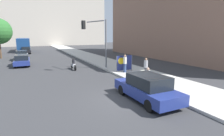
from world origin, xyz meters
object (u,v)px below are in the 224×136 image
motorcycle_on_road (73,65)px  pedestrian_behind (125,63)px  protest_banner (124,63)px  parked_car_curbside (147,88)px  traffic_light_pole (98,35)px  jogger_on_sidewalk (146,67)px  city_bus_on_road (24,44)px  car_on_road_midblock (22,55)px  car_on_road_nearest (22,60)px  car_on_road_distant (26,50)px  seated_protester (148,75)px

motorcycle_on_road → pedestrian_behind: bearing=-48.0°
pedestrian_behind → protest_banner: (0.21, 0.50, -0.04)m
parked_car_curbside → protest_banner: bearing=70.2°
motorcycle_on_road → traffic_light_pole: bearing=-32.7°
protest_banner → traffic_light_pole: 4.16m
jogger_on_sidewalk → pedestrian_behind: bearing=-97.9°
pedestrian_behind → traffic_light_pole: traffic_light_pole is taller
parked_car_curbside → city_bus_on_road: size_ratio=0.42×
parked_car_curbside → motorcycle_on_road: bearing=98.2°
city_bus_on_road → car_on_road_midblock: bearing=-90.3°
parked_car_curbside → car_on_road_midblock: size_ratio=1.01×
car_on_road_nearest → car_on_road_distant: bearing=88.7°
jogger_on_sidewalk → traffic_light_pole: 6.52m
jogger_on_sidewalk → car_on_road_nearest: size_ratio=0.35×
seated_protester → pedestrian_behind: bearing=94.8°
car_on_road_midblock → car_on_road_nearest: bearing=-88.3°
seated_protester → motorcycle_on_road: bearing=122.7°
seated_protester → motorcycle_on_road: size_ratio=0.55×
jogger_on_sidewalk → traffic_light_pole: traffic_light_pole is taller
jogger_on_sidewalk → car_on_road_distant: bearing=-95.9°
traffic_light_pole → car_on_road_distant: (-7.27, 23.46, -3.07)m
seated_protester → car_on_road_midblock: (-9.08, 20.01, -0.08)m
protest_banner → city_bus_on_road: 33.44m
protest_banner → parked_car_curbside: 7.79m
car_on_road_distant → jogger_on_sidewalk: bearing=-71.5°
car_on_road_distant → city_bus_on_road: (-0.47, 6.09, 1.08)m
protest_banner → motorcycle_on_road: bearing=136.8°
pedestrian_behind → motorcycle_on_road: bearing=-97.8°
pedestrian_behind → car_on_road_distant: (-8.94, 26.43, -0.34)m
seated_protester → car_on_road_nearest: bearing=132.4°
pedestrian_behind → car_on_road_nearest: size_ratio=0.37×
jogger_on_sidewalk → car_on_road_nearest: (-10.03, 12.31, -0.31)m
car_on_road_nearest → car_on_road_midblock: bearing=91.7°
protest_banner → car_on_road_nearest: size_ratio=0.38×
seated_protester → parked_car_curbside: (-2.01, -2.54, -0.05)m
seated_protester → jogger_on_sidewalk: 2.18m
seated_protester → city_bus_on_road: city_bus_on_road is taller
traffic_light_pole → pedestrian_behind: bearing=-60.7°
jogger_on_sidewalk → car_on_road_distant: 30.43m
protest_banner → pedestrian_behind: bearing=-112.5°
car_on_road_midblock → protest_banner: bearing=-57.5°
protest_banner → parked_car_curbside: size_ratio=0.40×
protest_banner → traffic_light_pole: bearing=127.2°
city_bus_on_road → car_on_road_distant: bearing=-85.6°
pedestrian_behind → city_bus_on_road: city_bus_on_road is taller
jogger_on_sidewalk → traffic_light_pole: (-2.39, 5.40, 2.78)m
jogger_on_sidewalk → protest_banner: jogger_on_sidewalk is taller
car_on_road_midblock → city_bus_on_road: size_ratio=0.42×
parked_car_curbside → city_bus_on_road: (-6.99, 39.35, 1.03)m
car_on_road_distant → city_bus_on_road: bearing=94.4°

